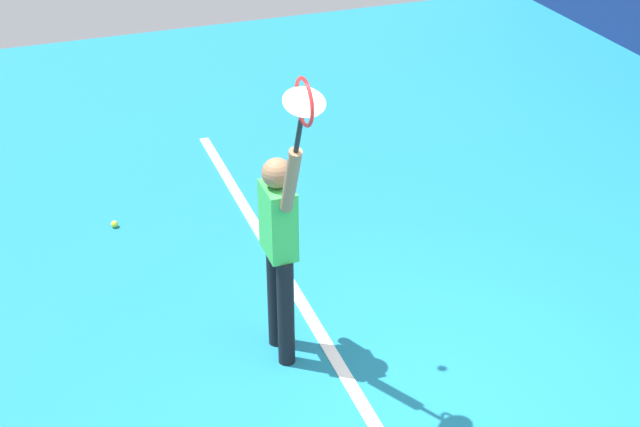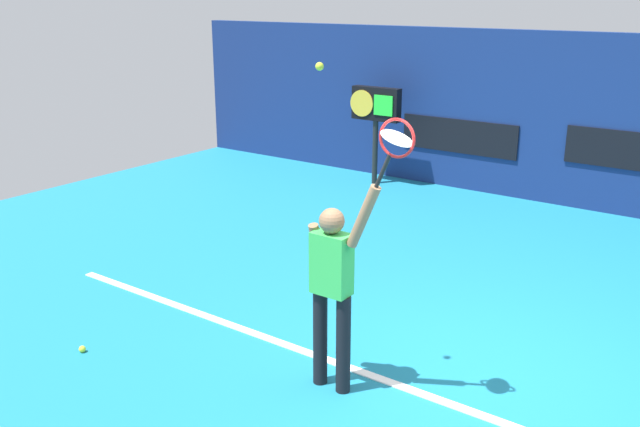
% 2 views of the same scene
% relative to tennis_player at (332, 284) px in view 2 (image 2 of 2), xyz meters
% --- Properties ---
extents(ground_plane, '(18.00, 18.00, 0.00)m').
position_rel_tennis_player_xyz_m(ground_plane, '(0.99, 0.74, -1.01)').
color(ground_plane, teal).
extents(sponsor_banner_center, '(2.20, 0.03, 0.60)m').
position_rel_tennis_player_xyz_m(sponsor_banner_center, '(0.99, 6.84, 0.05)').
color(sponsor_banner_center, black).
extents(sponsor_banner_portside, '(2.20, 0.03, 0.60)m').
position_rel_tennis_player_xyz_m(sponsor_banner_portside, '(-2.01, 6.84, -0.05)').
color(sponsor_banner_portside, black).
extents(court_baseline, '(10.00, 0.10, 0.01)m').
position_rel_tennis_player_xyz_m(court_baseline, '(0.99, 0.35, -1.00)').
color(court_baseline, white).
rests_on(court_baseline, ground_plane).
extents(tennis_player, '(0.71, 0.31, 1.96)m').
position_rel_tennis_player_xyz_m(tennis_player, '(0.00, 0.00, 0.00)').
color(tennis_player, black).
rests_on(tennis_player, ground_plane).
extents(tennis_racket, '(0.41, 0.27, 0.62)m').
position_rel_tennis_player_xyz_m(tennis_racket, '(0.58, -0.00, 1.31)').
color(tennis_racket, black).
extents(tennis_ball, '(0.07, 0.07, 0.07)m').
position_rel_tennis_player_xyz_m(tennis_ball, '(-0.15, 0.01, 1.84)').
color(tennis_ball, '#CCE033').
extents(scoreboard_clock, '(0.96, 0.20, 1.79)m').
position_rel_tennis_player_xyz_m(scoreboard_clock, '(-3.39, 6.25, 0.39)').
color(scoreboard_clock, black).
rests_on(scoreboard_clock, ground_plane).
extents(spare_ball, '(0.07, 0.07, 0.07)m').
position_rel_tennis_player_xyz_m(spare_ball, '(-2.37, -0.94, -0.98)').
color(spare_ball, '#CCE033').
rests_on(spare_ball, ground_plane).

